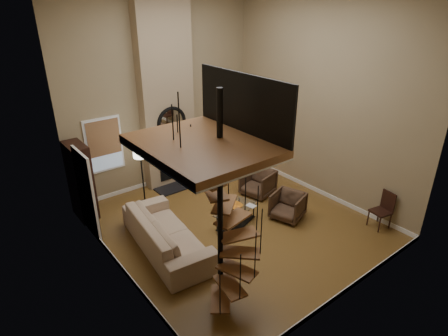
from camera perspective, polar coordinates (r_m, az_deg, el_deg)
ground at (r=9.64m, az=1.48°, el=-8.40°), size 6.00×6.50×0.01m
back_wall at (r=11.07m, az=-9.30°, el=11.28°), size 6.00×0.02×5.50m
front_wall at (r=6.46m, az=20.35°, el=0.23°), size 6.00×0.02×5.50m
left_wall at (r=7.04m, az=-17.54°, el=2.65°), size 0.02×6.50×5.50m
right_wall at (r=10.56m, az=14.56°, el=10.18°), size 0.02×6.50×5.50m
baseboard_back at (r=11.96m, az=-8.40°, el=-1.36°), size 6.00×0.02×0.12m
baseboard_front at (r=7.90m, az=17.31°, el=-17.80°), size 6.00×0.02×0.12m
baseboard_left at (r=8.38m, az=-15.09°, el=-14.62°), size 0.02×6.50×0.12m
baseboard_right at (r=11.49m, az=13.12°, el=-2.90°), size 0.02×6.50×0.12m
chimney_breast at (r=10.90m, az=-8.80°, el=11.12°), size 1.60×0.38×5.50m
hearth at (r=11.45m, az=-6.70°, el=-2.70°), size 1.50×0.60×0.04m
firebox at (r=11.45m, az=-7.59°, el=0.19°), size 0.95×0.02×0.72m
mantel at (r=11.15m, az=-7.55°, el=2.86°), size 1.70×0.18×0.06m
mirror_frame at (r=10.93m, az=-7.95°, el=6.84°), size 0.94×0.10×0.94m
mirror_disc at (r=10.94m, az=-7.97°, el=6.86°), size 0.80×0.01×0.80m
vase_left at (r=10.88m, az=-10.19°, el=2.99°), size 0.24×0.24×0.25m
vase_right at (r=11.42m, az=-5.11°, el=4.25°), size 0.20×0.20×0.21m
window_back at (r=10.62m, az=-17.76°, el=3.47°), size 1.02×0.06×1.52m
window_right at (r=12.11m, az=6.50°, el=7.09°), size 0.06×1.02×1.52m
entry_door at (r=9.31m, az=-20.08°, el=-3.79°), size 0.10×1.05×2.16m
loft at (r=5.77m, az=-2.58°, el=4.17°), size 1.70×2.20×1.09m
spiral_stair at (r=6.56m, az=-0.51°, el=-7.28°), size 1.47×1.47×4.06m
hutch at (r=10.23m, az=-20.95°, el=-1.96°), size 0.43×0.91×2.04m
sofa at (r=8.67m, az=-8.83°, el=-9.74°), size 1.43×2.98×0.84m
armchair_near at (r=10.92m, az=5.40°, el=-2.10°), size 1.01×1.00×0.77m
armchair_far at (r=9.86m, az=9.85°, el=-5.52°), size 0.98×0.96×0.71m
coffee_table at (r=9.45m, az=1.84°, el=-7.05°), size 1.33×0.96×0.45m
bowl at (r=9.38m, az=1.66°, el=-5.82°), size 0.37×0.37×0.09m
book at (r=9.46m, az=4.07°, el=-5.81°), size 0.23×0.27×0.02m
floor_lamp at (r=10.11m, az=-12.57°, el=1.73°), size 0.38×0.38×1.70m
accent_lamp at (r=12.34m, az=-1.22°, el=0.74°), size 0.15×0.15×0.52m
side_chair at (r=10.04m, az=23.11°, el=-5.62°), size 0.50×0.48×0.93m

